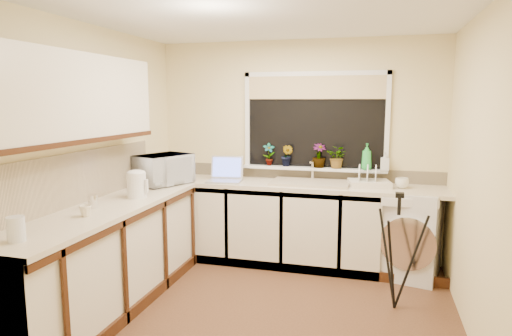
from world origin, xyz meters
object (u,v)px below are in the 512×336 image
Objects in this scene: steel_jar at (93,201)px; microwave at (163,169)px; plant_a at (269,154)px; plant_d at (338,157)px; soap_bottle_clear at (385,161)px; cup_left at (85,211)px; plant_b at (287,156)px; washing_machine at (406,232)px; cup_back at (402,183)px; plant_c at (319,156)px; dish_rack at (369,183)px; glass_jug at (16,229)px; laptop at (226,175)px; soap_bottle_green at (367,157)px; tripod at (397,251)px; kettle at (137,185)px.

microwave reaches higher than steel_jar.
plant_a is 1.04× the size of plant_d.
soap_bottle_clear reaches higher than cup_left.
plant_b is (0.21, -0.01, -0.01)m from plant_a.
cup_back is (-0.06, 0.02, 0.51)m from washing_machine.
cup_back is at bearing -13.12° from plant_c.
cup_left is (0.04, -1.39, -0.12)m from microwave.
cup_back is at bearing -58.08° from microwave.
cup_back is (0.32, -0.02, 0.02)m from dish_rack.
glass_jug is 0.60× the size of plant_c.
laptop is 2.97× the size of cup_back.
steel_jar is at bearing -140.82° from soap_bottle_green.
soap_bottle_clear reaches higher than tripod.
plant_c reaches higher than steel_jar.
dish_rack is 1.00m from tripod.
cup_left is at bearing -135.55° from soap_bottle_green.
laptop is at bearing -165.10° from washing_machine.
dish_rack is at bearing -27.02° from plant_d.
plant_c is 0.94× the size of soap_bottle_green.
plant_a is (1.07, 1.78, 0.22)m from steel_jar.
plant_c reaches higher than plant_b.
microwave is (-0.01, 2.03, 0.08)m from glass_jug.
laptop is at bearing -171.35° from soap_bottle_clear.
plant_c is at bearing 178.09° from soap_bottle_green.
plant_d is at bearing -48.60° from microwave.
steel_jar is at bearing -148.03° from cup_back.
plant_b is 0.91× the size of plant_c.
plant_a reaches higher than tripod.
soap_bottle_green reaches higher than dish_rack.
washing_machine is 2.00m from laptop.
laptop reaches higher than kettle.
soap_bottle_green is at bearing 97.53° from tripod.
plant_d is (1.70, 1.30, 0.16)m from kettle.
plant_b is at bearing 179.86° from plant_c.
laptop is at bearing 76.69° from glass_jug.
kettle is 1.62m from plant_a.
plant_a is 1.48m from cup_back.
plant_d is 2.67× the size of cup_left.
plant_b reaches higher than dish_rack.
steel_jar is (-0.64, -1.49, -0.02)m from laptop.
cup_left is (-2.46, -1.80, 0.50)m from washing_machine.
cup_left is (-1.73, -2.01, -0.23)m from plant_d.
soap_bottle_clear is (0.50, -0.01, -0.03)m from plant_d.
tripod is 1.49m from plant_c.
steel_jar is 0.56× the size of soap_bottle_clear.
dish_rack is 0.31m from soap_bottle_clear.
glass_jug is 0.28× the size of microwave.
laptop is 1.62m from steel_jar.
soap_bottle_green is (2.15, 1.75, 0.24)m from steel_jar.
steel_jar is at bearing -125.85° from plant_b.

